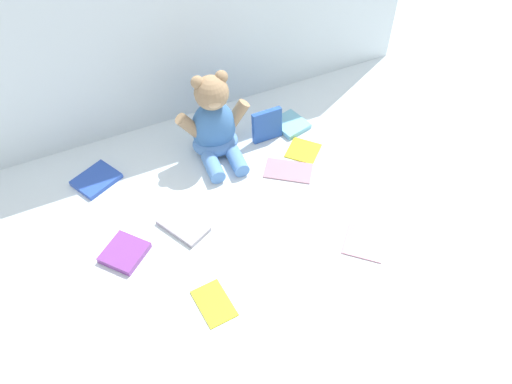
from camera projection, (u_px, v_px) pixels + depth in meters
The scene contains 12 objects.
ground_plane at pixel (240, 192), 1.44m from camera, with size 3.20×3.20×0.00m, color silver.
backdrop_drape at pixel (179, 20), 1.44m from camera, with size 1.50×0.03×0.64m, color silver.
teddy_bear at pixel (214, 125), 1.48m from camera, with size 0.22×0.20×0.26m.
book_case_0 at pixel (214, 303), 1.20m from camera, with size 0.07×0.11×0.01m, color yellow.
book_case_1 at pixel (303, 150), 1.55m from camera, with size 0.09×0.09×0.01m, color yellow.
book_case_2 at pixel (96, 180), 1.46m from camera, with size 0.09×0.12×0.01m, color #284CB0.
book_case_3 at pixel (288, 170), 1.49m from camera, with size 0.08×0.13×0.01m, color #A87C8D.
book_case_4 at pixel (183, 226), 1.35m from camera, with size 0.07×0.13×0.01m, color #98929D.
book_case_5 at pixel (365, 242), 1.32m from camera, with size 0.10×0.10×0.01m, color #B5778A.
book_case_6 at pixel (267, 125), 1.55m from camera, with size 0.09×0.02×0.10m, color #2650A7.
book_case_7 at pixel (290, 124), 1.62m from camera, with size 0.10×0.09×0.02m, color #70B9D2.
book_case_8 at pixel (125, 253), 1.29m from camera, with size 0.10×0.10×0.02m, color #7F3B93.
Camera 1 is at (-0.37, -0.89, 1.07)m, focal length 36.55 mm.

